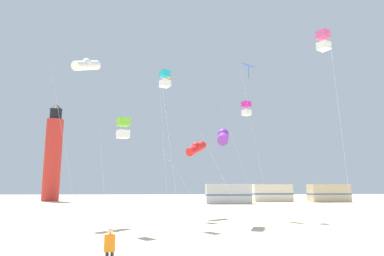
{
  "coord_description": "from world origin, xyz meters",
  "views": [
    {
      "loc": [
        0.26,
        -6.7,
        2.44
      ],
      "look_at": [
        1.4,
        11.52,
        5.61
      ],
      "focal_mm": 31.62,
      "sensor_mm": 36.0,
      "label": 1
    }
  ],
  "objects_px": {
    "kite_box_rainbow": "(323,41)",
    "rv_van_tan": "(329,193)",
    "rv_van_silver": "(228,194)",
    "kite_flyer_standing": "(110,245)",
    "kite_tube_white": "(86,65)",
    "kite_box_orange": "(167,80)",
    "kite_box_magenta": "(246,109)",
    "kite_box_cyan": "(165,79)",
    "kite_box_lime": "(123,128)",
    "rv_van_cream": "(272,193)",
    "kite_diamond_blue": "(249,72)",
    "kite_tube_scarlet": "(196,148)",
    "kite_tube_violet": "(223,136)",
    "lighthouse_distant": "(53,155)"
  },
  "relations": [
    {
      "from": "kite_tube_scarlet",
      "to": "lighthouse_distant",
      "type": "bearing_deg",
      "value": 125.37
    },
    {
      "from": "kite_box_orange",
      "to": "kite_tube_white",
      "type": "distance_m",
      "value": 6.94
    },
    {
      "from": "kite_tube_violet",
      "to": "rv_van_cream",
      "type": "distance_m",
      "value": 35.83
    },
    {
      "from": "rv_van_tan",
      "to": "kite_box_lime",
      "type": "bearing_deg",
      "value": -133.46
    },
    {
      "from": "kite_tube_violet",
      "to": "rv_van_cream",
      "type": "relative_size",
      "value": 0.99
    },
    {
      "from": "kite_box_orange",
      "to": "rv_van_tan",
      "type": "height_order",
      "value": "kite_box_orange"
    },
    {
      "from": "kite_diamond_blue",
      "to": "kite_box_magenta",
      "type": "relative_size",
      "value": 1.39
    },
    {
      "from": "kite_box_rainbow",
      "to": "kite_diamond_blue",
      "type": "height_order",
      "value": "kite_diamond_blue"
    },
    {
      "from": "kite_box_cyan",
      "to": "kite_tube_white",
      "type": "distance_m",
      "value": 6.29
    },
    {
      "from": "kite_tube_white",
      "to": "kite_tube_scarlet",
      "type": "xyz_separation_m",
      "value": [
        8.39,
        3.74,
        -5.66
      ]
    },
    {
      "from": "kite_tube_white",
      "to": "lighthouse_distant",
      "type": "height_order",
      "value": "lighthouse_distant"
    },
    {
      "from": "kite_flyer_standing",
      "to": "rv_van_silver",
      "type": "relative_size",
      "value": 0.18
    },
    {
      "from": "kite_box_lime",
      "to": "kite_tube_scarlet",
      "type": "height_order",
      "value": "kite_tube_scarlet"
    },
    {
      "from": "kite_flyer_standing",
      "to": "rv_van_cream",
      "type": "distance_m",
      "value": 47.8
    },
    {
      "from": "kite_box_lime",
      "to": "lighthouse_distant",
      "type": "xyz_separation_m",
      "value": [
        -17.54,
        40.39,
        2.15
      ]
    },
    {
      "from": "kite_tube_violet",
      "to": "kite_tube_scarlet",
      "type": "xyz_separation_m",
      "value": [
        -1.41,
        5.52,
        -0.2
      ]
    },
    {
      "from": "kite_box_cyan",
      "to": "kite_tube_violet",
      "type": "height_order",
      "value": "kite_box_cyan"
    },
    {
      "from": "kite_tube_violet",
      "to": "rv_van_silver",
      "type": "distance_m",
      "value": 27.37
    },
    {
      "from": "kite_flyer_standing",
      "to": "kite_box_rainbow",
      "type": "height_order",
      "value": "kite_box_rainbow"
    },
    {
      "from": "kite_box_orange",
      "to": "kite_box_magenta",
      "type": "xyz_separation_m",
      "value": [
        6.58,
        -1.16,
        -2.7
      ]
    },
    {
      "from": "kite_tube_scarlet",
      "to": "kite_flyer_standing",
      "type": "bearing_deg",
      "value": -103.65
    },
    {
      "from": "lighthouse_distant",
      "to": "kite_box_rainbow",
      "type": "bearing_deg",
      "value": -55.05
    },
    {
      "from": "kite_box_lime",
      "to": "rv_van_silver",
      "type": "xyz_separation_m",
      "value": [
        10.98,
        29.97,
        -4.3
      ]
    },
    {
      "from": "kite_tube_violet",
      "to": "kite_box_magenta",
      "type": "bearing_deg",
      "value": 58.93
    },
    {
      "from": "kite_box_cyan",
      "to": "rv_van_tan",
      "type": "distance_m",
      "value": 41.25
    },
    {
      "from": "kite_box_rainbow",
      "to": "rv_van_tan",
      "type": "bearing_deg",
      "value": 65.11
    },
    {
      "from": "kite_box_rainbow",
      "to": "kite_box_lime",
      "type": "bearing_deg",
      "value": 174.56
    },
    {
      "from": "rv_van_silver",
      "to": "rv_van_tan",
      "type": "distance_m",
      "value": 17.58
    },
    {
      "from": "kite_flyer_standing",
      "to": "kite_box_rainbow",
      "type": "distance_m",
      "value": 16.1
    },
    {
      "from": "kite_box_lime",
      "to": "kite_diamond_blue",
      "type": "xyz_separation_m",
      "value": [
        9.31,
        8.38,
        6.41
      ]
    },
    {
      "from": "kite_flyer_standing",
      "to": "kite_box_lime",
      "type": "relative_size",
      "value": 0.19
    },
    {
      "from": "kite_flyer_standing",
      "to": "rv_van_silver",
      "type": "bearing_deg",
      "value": -113.08
    },
    {
      "from": "kite_box_cyan",
      "to": "kite_tube_violet",
      "type": "xyz_separation_m",
      "value": [
        3.98,
        0.02,
        -3.91
      ]
    },
    {
      "from": "lighthouse_distant",
      "to": "rv_van_tan",
      "type": "height_order",
      "value": "lighthouse_distant"
    },
    {
      "from": "kite_tube_violet",
      "to": "kite_tube_scarlet",
      "type": "bearing_deg",
      "value": 104.3
    },
    {
      "from": "kite_box_lime",
      "to": "rv_van_cream",
      "type": "bearing_deg",
      "value": 62.1
    },
    {
      "from": "kite_box_rainbow",
      "to": "kite_tube_violet",
      "type": "xyz_separation_m",
      "value": [
        -5.24,
        4.47,
        -4.95
      ]
    },
    {
      "from": "kite_box_lime",
      "to": "kite_tube_scarlet",
      "type": "relative_size",
      "value": 0.99
    },
    {
      "from": "kite_flyer_standing",
      "to": "rv_van_tan",
      "type": "height_order",
      "value": "rv_van_tan"
    },
    {
      "from": "kite_tube_violet",
      "to": "lighthouse_distant",
      "type": "height_order",
      "value": "lighthouse_distant"
    },
    {
      "from": "kite_box_lime",
      "to": "kite_box_magenta",
      "type": "height_order",
      "value": "kite_box_magenta"
    },
    {
      "from": "kite_box_cyan",
      "to": "kite_flyer_standing",
      "type": "bearing_deg",
      "value": -97.49
    },
    {
      "from": "kite_box_rainbow",
      "to": "kite_tube_violet",
      "type": "relative_size",
      "value": 1.75
    },
    {
      "from": "kite_box_cyan",
      "to": "kite_box_rainbow",
      "type": "bearing_deg",
      "value": -25.74
    },
    {
      "from": "kite_box_rainbow",
      "to": "kite_box_magenta",
      "type": "bearing_deg",
      "value": 106.42
    },
    {
      "from": "kite_tube_white",
      "to": "rv_van_cream",
      "type": "relative_size",
      "value": 1.83
    },
    {
      "from": "kite_tube_white",
      "to": "kite_tube_scarlet",
      "type": "relative_size",
      "value": 1.9
    },
    {
      "from": "kite_tube_white",
      "to": "kite_box_magenta",
      "type": "relative_size",
      "value": 1.28
    },
    {
      "from": "kite_flyer_standing",
      "to": "kite_tube_white",
      "type": "bearing_deg",
      "value": -79.05
    },
    {
      "from": "kite_tube_white",
      "to": "rv_van_tan",
      "type": "distance_m",
      "value": 44.19
    }
  ]
}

